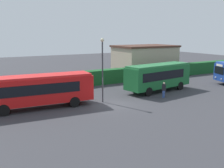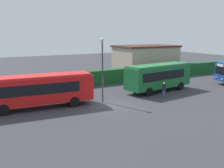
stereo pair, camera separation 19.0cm
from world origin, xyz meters
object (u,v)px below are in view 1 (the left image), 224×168
(bus_green, at_px, (158,76))
(lamppost, at_px, (102,63))
(person_center, at_px, (164,90))
(bus_red, at_px, (38,89))
(person_left, at_px, (24,93))

(bus_green, relative_size, lamppost, 1.42)
(bus_green, xyz_separation_m, person_center, (-1.50, -2.78, -0.97))
(bus_red, bearing_deg, bus_green, 4.82)
(lamppost, bearing_deg, person_left, 152.89)
(bus_red, xyz_separation_m, lamppost, (6.15, -0.96, 2.11))
(bus_red, bearing_deg, person_left, 110.62)
(person_left, height_order, person_center, person_left)
(bus_green, xyz_separation_m, lamppost, (-8.04, -1.17, 2.04))
(bus_red, distance_m, bus_green, 14.20)
(bus_red, xyz_separation_m, person_center, (12.69, -2.57, -0.90))
(person_left, bearing_deg, bus_red, -47.93)
(person_left, relative_size, person_center, 1.13)
(person_center, xyz_separation_m, lamppost, (-6.54, 1.61, 3.01))
(person_center, distance_m, lamppost, 7.38)
(person_left, distance_m, person_center, 14.42)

